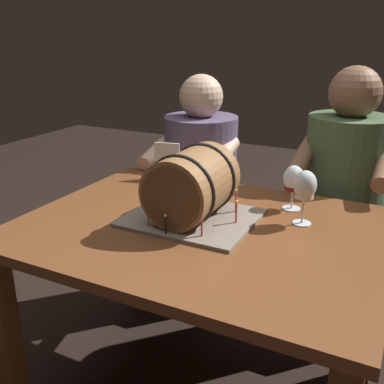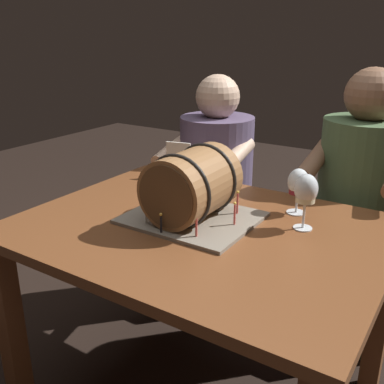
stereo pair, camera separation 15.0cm
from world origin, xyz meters
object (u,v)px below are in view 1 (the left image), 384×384
object	(u,v)px
barrel_cake	(192,187)
wine_glass_red	(293,181)
menu_card	(167,161)
wine_glass_white	(305,187)
dining_table	(202,255)
person_seated_left	(200,195)
wine_glass_empty	(205,159)
person_seated_right	(340,214)

from	to	relation	value
barrel_cake	wine_glass_red	xyz separation A→B (m)	(0.28, 0.25, -0.01)
barrel_cake	wine_glass_red	distance (m)	0.37
wine_glass_red	menu_card	distance (m)	0.59
barrel_cake	wine_glass_white	size ratio (longest dim) A/B	2.27
dining_table	person_seated_left	size ratio (longest dim) A/B	1.04
dining_table	wine_glass_empty	size ratio (longest dim) A/B	6.42
dining_table	person_seated_right	bearing A→B (deg)	63.84
dining_table	wine_glass_white	distance (m)	0.41
wine_glass_red	person_seated_left	bearing A→B (deg)	143.12
wine_glass_empty	menu_card	world-z (taller)	wine_glass_empty
dining_table	person_seated_left	bearing A→B (deg)	116.15
barrel_cake	wine_glass_white	xyz separation A→B (m)	(0.35, 0.13, 0.01)
dining_table	wine_glass_red	bearing A→B (deg)	50.23
barrel_cake	dining_table	bearing A→B (deg)	-27.56
dining_table	menu_card	xyz separation A→B (m)	(-0.35, 0.38, 0.19)
dining_table	barrel_cake	size ratio (longest dim) A/B	2.83
barrel_cake	wine_glass_red	size ratio (longest dim) A/B	2.58
dining_table	barrel_cake	xyz separation A→B (m)	(-0.05, 0.03, 0.23)
menu_card	wine_glass_red	bearing A→B (deg)	-24.17
barrel_cake	wine_glass_red	bearing A→B (deg)	41.72
barrel_cake	wine_glass_white	world-z (taller)	barrel_cake
barrel_cake	person_seated_left	distance (m)	0.80
dining_table	wine_glass_red	distance (m)	0.42
wine_glass_white	wine_glass_red	world-z (taller)	wine_glass_white
wine_glass_empty	menu_card	xyz separation A→B (m)	(-0.20, 0.04, -0.04)
barrel_cake	menu_card	distance (m)	0.47
dining_table	person_seated_left	xyz separation A→B (m)	(-0.35, 0.71, -0.07)
wine_glass_red	wine_glass_empty	world-z (taller)	wine_glass_empty
menu_card	dining_table	bearing A→B (deg)	-61.12
wine_glass_red	wine_glass_empty	distance (m)	0.38
wine_glass_empty	person_seated_right	distance (m)	0.68
wine_glass_red	person_seated_right	size ratio (longest dim) A/B	0.14
wine_glass_red	person_seated_right	xyz separation A→B (m)	(0.12, 0.43, -0.27)
menu_card	person_seated_left	xyz separation A→B (m)	(0.00, 0.33, -0.26)
wine_glass_white	wine_glass_empty	distance (m)	0.48
wine_glass_empty	wine_glass_red	bearing A→B (deg)	-9.97
barrel_cake	person_seated_right	distance (m)	0.84
barrel_cake	wine_glass_empty	size ratio (longest dim) A/B	2.27
wine_glass_red	person_seated_left	size ratio (longest dim) A/B	0.14
person_seated_left	person_seated_right	bearing A→B (deg)	0.01
person_seated_left	menu_card	bearing A→B (deg)	-90.70
menu_card	wine_glass_empty	bearing A→B (deg)	-25.09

